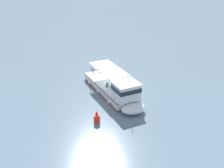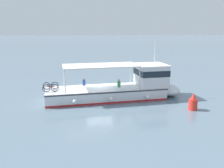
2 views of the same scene
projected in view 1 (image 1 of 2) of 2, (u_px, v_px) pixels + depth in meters
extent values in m
plane|color=slate|center=(116.00, 89.00, 37.22)|extent=(400.00, 400.00, 0.00)
cube|color=silver|center=(110.00, 88.00, 36.21)|extent=(4.65, 11.14, 1.10)
ellipsoid|color=silver|center=(133.00, 109.00, 31.13)|extent=(3.22, 2.58, 1.01)
cube|color=red|center=(110.00, 91.00, 36.39)|extent=(4.69, 11.14, 0.16)
cube|color=#2D2D33|center=(110.00, 85.00, 36.01)|extent=(4.71, 11.15, 0.10)
cube|color=silver|center=(126.00, 91.00, 31.99)|extent=(3.05, 2.95, 1.90)
cube|color=#19232D|center=(126.00, 88.00, 31.85)|extent=(3.12, 3.00, 0.56)
cube|color=white|center=(126.00, 83.00, 31.57)|extent=(3.23, 3.13, 0.12)
cube|color=white|center=(109.00, 69.00, 35.50)|extent=(3.84, 7.04, 0.10)
cylinder|color=silver|center=(129.00, 83.00, 33.82)|extent=(0.08, 0.08, 2.00)
cylinder|color=silver|center=(110.00, 87.00, 32.73)|extent=(0.08, 0.08, 2.00)
cylinder|color=silver|center=(107.00, 67.00, 39.14)|extent=(0.08, 0.08, 2.00)
cylinder|color=silver|center=(90.00, 70.00, 38.05)|extent=(0.08, 0.08, 2.00)
cylinder|color=silver|center=(128.00, 75.00, 30.84)|extent=(0.06, 0.06, 2.20)
sphere|color=white|center=(109.00, 102.00, 32.74)|extent=(0.36, 0.36, 0.36)
sphere|color=white|center=(98.00, 91.00, 35.44)|extent=(0.36, 0.36, 0.36)
sphere|color=white|center=(90.00, 83.00, 37.98)|extent=(0.36, 0.36, 0.36)
torus|color=black|center=(100.00, 70.00, 39.75)|extent=(0.15, 0.66, 0.66)
torus|color=black|center=(98.00, 69.00, 40.32)|extent=(0.15, 0.66, 0.66)
cylinder|color=#1E478C|center=(99.00, 69.00, 39.99)|extent=(0.16, 0.70, 0.06)
torus|color=black|center=(94.00, 71.00, 39.39)|extent=(0.15, 0.66, 0.66)
torus|color=black|center=(92.00, 70.00, 39.96)|extent=(0.15, 0.66, 0.66)
cylinder|color=maroon|center=(93.00, 70.00, 39.63)|extent=(0.16, 0.70, 0.06)
cube|color=#2D4CA5|center=(107.00, 76.00, 37.54)|extent=(0.35, 0.26, 0.52)
sphere|color=beige|center=(107.00, 73.00, 37.39)|extent=(0.20, 0.20, 0.20)
cube|color=#338C4C|center=(107.00, 85.00, 34.60)|extent=(0.35, 0.26, 0.52)
sphere|color=tan|center=(107.00, 83.00, 34.44)|extent=(0.20, 0.20, 0.20)
cylinder|color=red|center=(97.00, 119.00, 29.33)|extent=(0.70, 0.70, 0.90)
cone|color=red|center=(97.00, 113.00, 29.04)|extent=(0.42, 0.42, 0.50)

